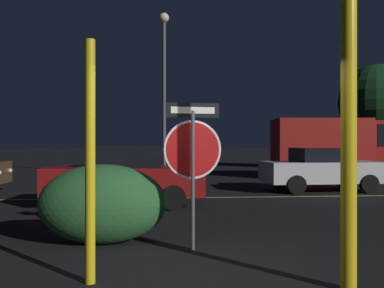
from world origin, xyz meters
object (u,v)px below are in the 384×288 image
at_px(yellow_pole_right, 349,137).
at_px(street_lamp, 164,73).
at_px(yellow_pole_left, 90,161).
at_px(tree_0, 377,102).
at_px(stop_sign, 193,149).
at_px(passing_car_2, 128,176).
at_px(hedge_bush_2, 103,204).
at_px(passing_car_3, 321,169).
at_px(delivery_truck, 352,144).

xyz_separation_m(yellow_pole_right, street_lamp, (-1.70, 14.71, 3.10)).
height_order(yellow_pole_left, tree_0, tree_0).
bearing_deg(stop_sign, street_lamp, 83.08).
relative_size(yellow_pole_left, passing_car_2, 0.67).
xyz_separation_m(yellow_pole_left, tree_0, (13.80, 19.25, 2.63)).
height_order(yellow_pole_right, hedge_bush_2, yellow_pole_right).
relative_size(yellow_pole_left, hedge_bush_2, 1.37).
bearing_deg(tree_0, street_lamp, -158.45).
bearing_deg(yellow_pole_left, passing_car_2, 89.73).
bearing_deg(street_lamp, yellow_pole_right, -83.42).
relative_size(yellow_pole_left, yellow_pole_right, 0.83).
relative_size(yellow_pole_left, passing_car_3, 0.68).
distance_m(passing_car_3, street_lamp, 8.41).
bearing_deg(yellow_pole_left, tree_0, 54.37).
distance_m(stop_sign, tree_0, 21.91).
bearing_deg(tree_0, hedge_bush_2, -128.73).
bearing_deg(street_lamp, stop_sign, -89.24).
bearing_deg(delivery_truck, passing_car_3, -29.70).
xyz_separation_m(delivery_truck, street_lamp, (-8.65, 0.14, 3.19)).
height_order(hedge_bush_2, passing_car_2, passing_car_2).
height_order(yellow_pole_right, street_lamp, street_lamp).
distance_m(yellow_pole_left, hedge_bush_2, 2.08).
height_order(yellow_pole_left, passing_car_2, yellow_pole_left).
bearing_deg(hedge_bush_2, yellow_pole_left, -87.30).
bearing_deg(stop_sign, tree_0, 47.25).
bearing_deg(yellow_pole_left, passing_car_3, 54.97).
xyz_separation_m(yellow_pole_right, passing_car_2, (-2.79, 6.62, -0.90)).
distance_m(yellow_pole_left, yellow_pole_right, 2.87).
bearing_deg(hedge_bush_2, delivery_truck, 50.98).
bearing_deg(passing_car_2, delivery_truck, -46.78).
bearing_deg(delivery_truck, yellow_pole_right, -21.05).
bearing_deg(delivery_truck, passing_car_2, -46.33).
bearing_deg(street_lamp, yellow_pole_left, -94.51).
height_order(passing_car_2, passing_car_3, passing_car_2).
xyz_separation_m(stop_sign, passing_car_2, (-1.27, 4.72, -0.75)).
xyz_separation_m(hedge_bush_2, delivery_truck, (9.86, 12.17, 0.94)).
height_order(hedge_bush_2, street_lamp, street_lamp).
bearing_deg(hedge_bush_2, street_lamp, 84.36).
relative_size(stop_sign, delivery_truck, 0.32).
distance_m(hedge_bush_2, passing_car_2, 4.22).
relative_size(stop_sign, hedge_bush_2, 1.09).
height_order(stop_sign, yellow_pole_left, yellow_pole_left).
bearing_deg(hedge_bush_2, yellow_pole_right, -39.53).
bearing_deg(yellow_pole_right, stop_sign, 128.73).
distance_m(hedge_bush_2, delivery_truck, 15.69).
bearing_deg(yellow_pole_left, delivery_truck, 55.29).
xyz_separation_m(yellow_pole_right, delivery_truck, (6.95, 14.57, -0.09)).
distance_m(yellow_pole_left, delivery_truck, 17.16).
distance_m(passing_car_2, tree_0, 19.28).
height_order(passing_car_3, tree_0, tree_0).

